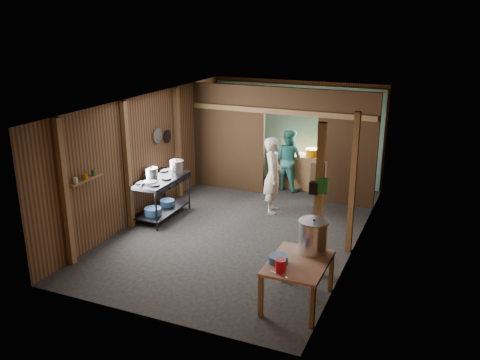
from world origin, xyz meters
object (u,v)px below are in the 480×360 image
at_px(pink_bucket, 281,266).
at_px(yellow_tub, 312,152).
at_px(stove_pot_large, 177,167).
at_px(gas_range, 160,198).
at_px(prep_table, 298,282).
at_px(cook, 273,175).
at_px(stock_pot, 313,237).

bearing_deg(pink_bucket, yellow_tub, 101.05).
relative_size(stove_pot_large, pink_bucket, 1.69).
height_order(gas_range, pink_bucket, gas_range).
distance_m(gas_range, pink_bucket, 4.39).
xyz_separation_m(prep_table, cook, (-1.61, 3.38, 0.50)).
bearing_deg(stove_pot_large, pink_bucket, -41.41).
relative_size(gas_range, stock_pot, 2.76).
height_order(gas_range, stock_pot, stock_pot).
relative_size(pink_bucket, yellow_tub, 0.57).
relative_size(prep_table, pink_bucket, 6.36).
height_order(prep_table, pink_bucket, pink_bucket).
bearing_deg(prep_table, yellow_tub, 103.39).
bearing_deg(prep_table, stock_pot, 75.38).
relative_size(gas_range, prep_table, 1.27).
bearing_deg(cook, prep_table, -170.68).
distance_m(pink_bucket, cook, 4.04).
height_order(stock_pot, yellow_tub, stock_pot).
bearing_deg(gas_range, stove_pot_large, 69.33).
xyz_separation_m(stove_pot_large, pink_bucket, (3.39, -2.99, -0.23)).
height_order(prep_table, yellow_tub, yellow_tub).
xyz_separation_m(gas_range, prep_table, (3.71, -2.15, -0.09)).
height_order(stove_pot_large, stock_pot, stock_pot).
xyz_separation_m(prep_table, yellow_tub, (-1.25, 5.23, 0.59)).
height_order(stock_pot, cook, cook).
bearing_deg(cook, pink_bucket, -174.94).
xyz_separation_m(stock_pot, pink_bucket, (-0.25, -0.79, -0.16)).
height_order(gas_range, yellow_tub, yellow_tub).
distance_m(pink_bucket, yellow_tub, 5.73).
distance_m(yellow_tub, cook, 1.89).
bearing_deg(stock_pot, yellow_tub, 105.60).
relative_size(gas_range, pink_bucket, 8.08).
relative_size(pink_bucket, cook, 0.11).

